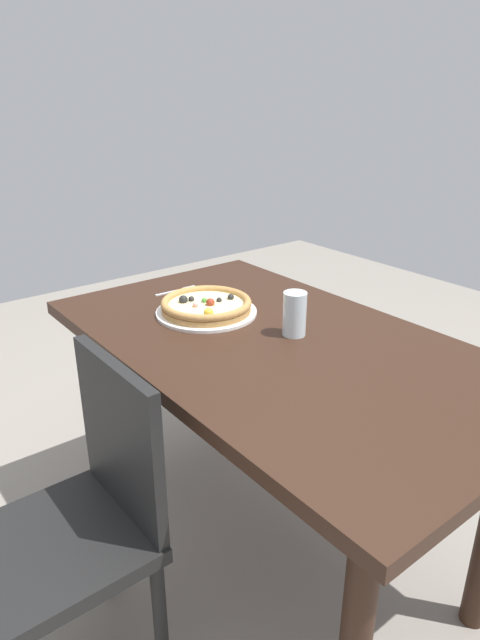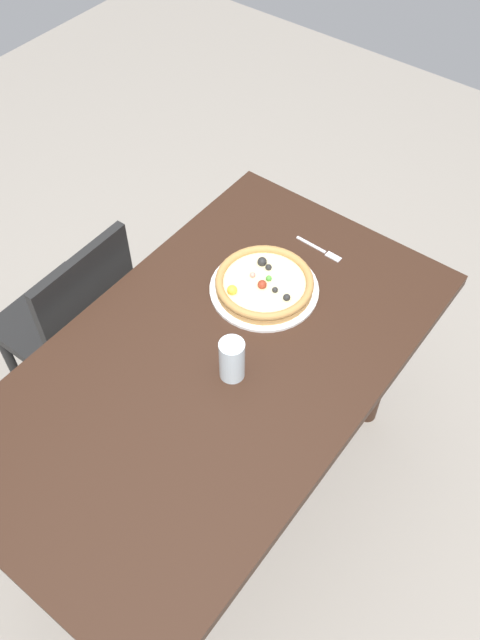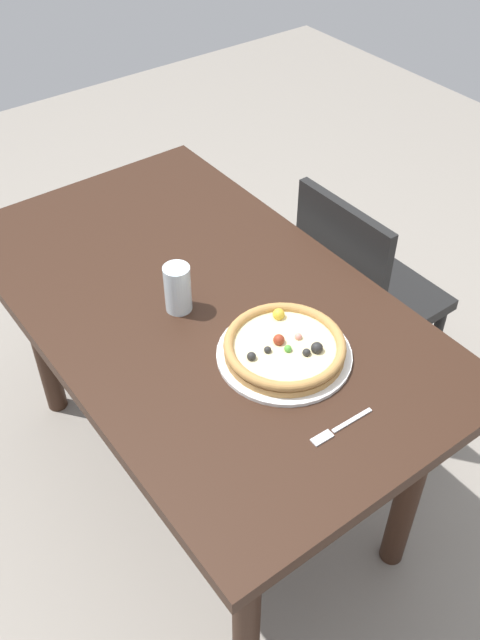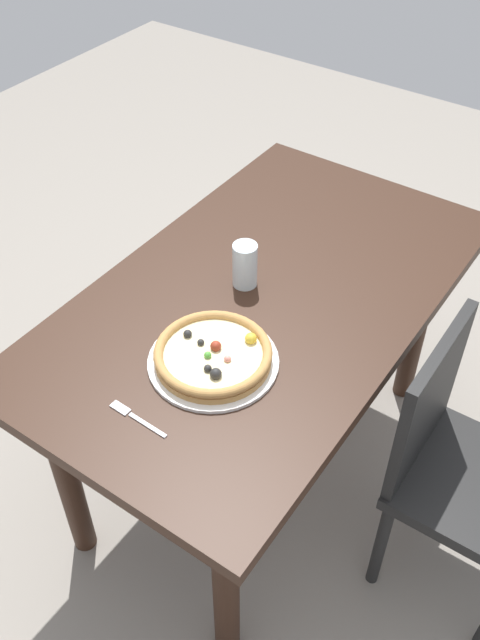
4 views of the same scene
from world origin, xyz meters
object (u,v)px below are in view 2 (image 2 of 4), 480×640
Objects in this scene: pizza at (264,283)px; fork at (322,251)px; dining_table at (215,384)px; chair_near at (75,322)px; drinking_glass at (231,361)px; plate at (264,289)px.

pizza is 0.25m from fork.
pizza reaches higher than dining_table.
dining_table is 1.66× the size of chair_near.
chair_near is at bearing -137.91° from fork.
pizza is (-0.30, -0.04, 0.14)m from dining_table.
pizza is 1.77× the size of fork.
chair_near is at bearing -90.43° from drinking_glass.
pizza reaches higher than fork.
plate is at bearing -99.71° from fork.
dining_table is 4.91× the size of pizza.
dining_table is 8.70× the size of fork.
fork reaches higher than dining_table.
drinking_glass is at bearing 85.83° from dining_table.
fork is at bearing 168.52° from plate.
chair_near reaches higher than fork.
plate is 2.47× the size of drinking_glass.
plate is 0.33m from drinking_glass.
chair_near is (-0.00, -0.63, -0.19)m from dining_table.
drinking_glass is at bearing 19.82° from plate.
drinking_glass is at bearing 19.90° from pizza.
chair_near is 2.96× the size of pizza.
pizza is 2.21× the size of drinking_glass.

